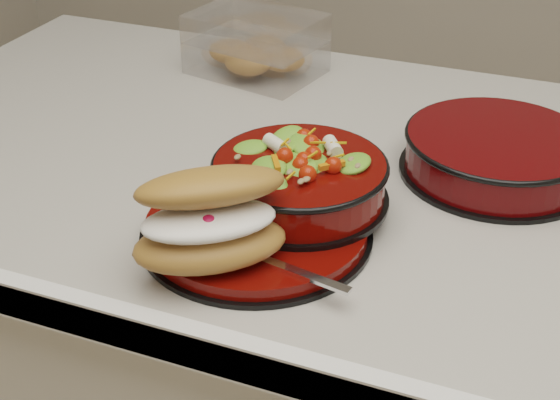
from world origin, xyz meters
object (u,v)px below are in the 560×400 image
(island_counter, at_px, (294,398))
(salad_bowl, at_px, (300,175))
(croissant, at_px, (212,220))
(extra_bowl, at_px, (497,152))
(dinner_plate, at_px, (257,229))
(fork, at_px, (280,266))
(pastry_box, at_px, (256,46))

(island_counter, xyz_separation_m, salad_bowl, (0.05, -0.14, 0.50))
(croissant, xyz_separation_m, extra_bowl, (0.24, 0.32, -0.04))
(extra_bowl, bearing_deg, dinner_plate, -133.06)
(island_counter, distance_m, fork, 0.54)
(pastry_box, bearing_deg, island_counter, -44.38)
(croissant, xyz_separation_m, pastry_box, (-0.17, 0.51, -0.02))
(dinner_plate, height_order, pastry_box, pastry_box)
(island_counter, relative_size, pastry_box, 5.65)
(croissant, bearing_deg, dinner_plate, 43.66)
(salad_bowl, bearing_deg, pastry_box, 119.28)
(croissant, relative_size, extra_bowl, 0.74)
(dinner_plate, bearing_deg, fork, -51.59)
(dinner_plate, relative_size, pastry_box, 1.17)
(island_counter, bearing_deg, pastry_box, 123.43)
(island_counter, height_order, salad_bowl, salad_bowl)
(croissant, height_order, extra_bowl, croissant)
(island_counter, height_order, fork, fork)
(salad_bowl, relative_size, pastry_box, 0.93)
(island_counter, relative_size, salad_bowl, 6.09)
(dinner_plate, height_order, extra_bowl, extra_bowl)
(extra_bowl, bearing_deg, pastry_box, 154.14)
(fork, distance_m, pastry_box, 0.56)
(croissant, height_order, fork, croissant)
(salad_bowl, xyz_separation_m, extra_bowl, (0.19, 0.18, -0.02))
(salad_bowl, relative_size, extra_bowl, 0.86)
(island_counter, xyz_separation_m, croissant, (0.01, -0.27, 0.51))
(island_counter, xyz_separation_m, extra_bowl, (0.25, 0.04, 0.48))
(island_counter, bearing_deg, croissant, -87.86)
(fork, xyz_separation_m, extra_bowl, (0.17, 0.31, 0.01))
(salad_bowl, distance_m, pastry_box, 0.43)
(island_counter, xyz_separation_m, pastry_box, (-0.16, 0.24, 0.49))
(dinner_plate, bearing_deg, salad_bowl, 64.28)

